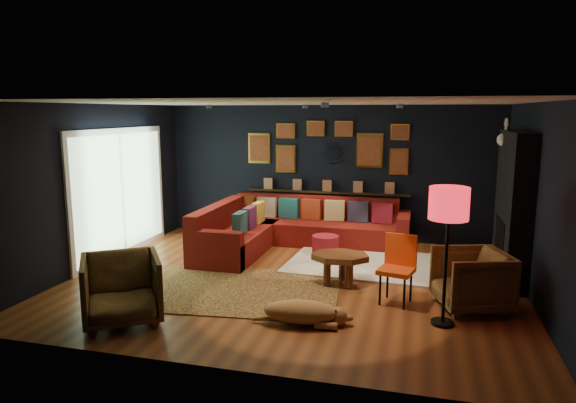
% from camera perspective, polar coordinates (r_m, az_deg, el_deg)
% --- Properties ---
extents(floor, '(6.50, 6.50, 0.00)m').
position_cam_1_polar(floor, '(7.72, 0.58, -8.75)').
color(floor, brown).
rests_on(floor, ground).
extents(room_walls, '(6.50, 6.50, 6.50)m').
position_cam_1_polar(room_walls, '(7.36, 0.60, 3.07)').
color(room_walls, black).
rests_on(room_walls, ground).
extents(sectional, '(3.41, 2.69, 0.86)m').
position_cam_1_polar(sectional, '(9.46, -0.31, -3.18)').
color(sectional, maroon).
rests_on(sectional, ground).
extents(ledge, '(3.20, 0.12, 0.04)m').
position_cam_1_polar(ledge, '(10.05, 4.37, 1.04)').
color(ledge, black).
rests_on(ledge, room_walls).
extents(gallery_wall, '(3.15, 0.04, 1.02)m').
position_cam_1_polar(gallery_wall, '(9.99, 4.40, 6.11)').
color(gallery_wall, gold).
rests_on(gallery_wall, room_walls).
extents(sunburst_mirror, '(0.47, 0.16, 0.47)m').
position_cam_1_polar(sunburst_mirror, '(9.98, 5.04, 5.47)').
color(sunburst_mirror, silver).
rests_on(sunburst_mirror, room_walls).
extents(fireplace, '(0.31, 1.60, 2.20)m').
position_cam_1_polar(fireplace, '(8.22, 23.66, -1.08)').
color(fireplace, black).
rests_on(fireplace, ground).
extents(deer_head, '(0.50, 0.28, 0.45)m').
position_cam_1_polar(deer_head, '(8.60, 23.96, 6.28)').
color(deer_head, white).
rests_on(deer_head, fireplace).
extents(sliding_door, '(0.06, 2.80, 2.20)m').
position_cam_1_polar(sliding_door, '(9.28, -18.06, 0.94)').
color(sliding_door, white).
rests_on(sliding_door, ground).
extents(ceiling_spots, '(3.30, 2.50, 0.06)m').
position_cam_1_polar(ceiling_spots, '(8.09, 2.04, 10.55)').
color(ceiling_spots, black).
rests_on(ceiling_spots, room_walls).
extents(shag_rug, '(2.55, 1.92, 0.03)m').
position_cam_1_polar(shag_rug, '(8.57, 8.56, -6.83)').
color(shag_rug, silver).
rests_on(shag_rug, ground).
extents(leopard_rug, '(2.93, 2.23, 0.02)m').
position_cam_1_polar(leopard_rug, '(7.34, -5.30, -9.75)').
color(leopard_rug, '#BB8046').
rests_on(leopard_rug, ground).
extents(coffee_table, '(0.90, 0.70, 0.43)m').
position_cam_1_polar(coffee_table, '(7.47, 5.81, -6.45)').
color(coffee_table, brown).
rests_on(coffee_table, shag_rug).
extents(pouf, '(0.47, 0.47, 0.31)m').
position_cam_1_polar(pouf, '(9.03, 4.18, -4.75)').
color(pouf, maroon).
rests_on(pouf, shag_rug).
extents(armchair_left, '(1.18, 1.17, 0.90)m').
position_cam_1_polar(armchair_left, '(6.44, -18.02, -8.92)').
color(armchair_left, '#B78A40').
rests_on(armchair_left, ground).
extents(armchair_right, '(0.98, 1.02, 0.84)m').
position_cam_1_polar(armchair_right, '(6.93, 19.73, -7.91)').
color(armchair_right, '#B78A40').
rests_on(armchair_right, ground).
extents(gold_stool, '(0.32, 0.32, 0.40)m').
position_cam_1_polar(gold_stool, '(7.08, -18.53, -9.36)').
color(gold_stool, gold).
rests_on(gold_stool, ground).
extents(orange_chair, '(0.51, 0.51, 0.90)m').
position_cam_1_polar(orange_chair, '(6.90, 12.14, -6.69)').
color(orange_chair, black).
rests_on(orange_chair, ground).
extents(floor_lamp, '(0.45, 0.45, 1.64)m').
position_cam_1_polar(floor_lamp, '(6.10, 17.42, -0.87)').
color(floor_lamp, black).
rests_on(floor_lamp, ground).
extents(dog, '(1.25, 0.71, 0.38)m').
position_cam_1_polar(dog, '(6.16, 1.37, -11.70)').
color(dog, '#B67E4E').
rests_on(dog, leopard_rug).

